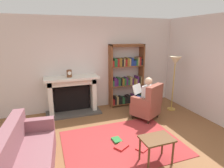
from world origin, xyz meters
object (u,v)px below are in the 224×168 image
object	(u,v)px
armchair_reading	(148,104)
sofa_floral	(25,159)
fireplace	(72,93)
side_table	(157,142)
bookshelf	(126,77)
seated_reader	(144,96)
floor_lamp	(175,65)
mantel_clock	(69,74)

from	to	relation	value
armchair_reading	sofa_floral	distance (m)	3.14
fireplace	side_table	size ratio (longest dim) A/B	2.72
fireplace	bookshelf	bearing A→B (deg)	1.12
armchair_reading	side_table	distance (m)	1.79
sofa_floral	side_table	bearing A→B (deg)	-94.62
seated_reader	sofa_floral	distance (m)	3.14
bookshelf	fireplace	bearing A→B (deg)	-178.88
bookshelf	sofa_floral	world-z (taller)	bookshelf
side_table	floor_lamp	distance (m)	2.79
armchair_reading	side_table	xyz separation A→B (m)	(-0.77, -1.61, -0.02)
bookshelf	side_table	world-z (taller)	bookshelf
sofa_floral	mantel_clock	bearing A→B (deg)	-18.38
fireplace	bookshelf	world-z (taller)	bookshelf
bookshelf	seated_reader	bearing A→B (deg)	-87.24
mantel_clock	side_table	bearing A→B (deg)	-67.34
mantel_clock	side_table	world-z (taller)	mantel_clock
sofa_floral	bookshelf	bearing A→B (deg)	-43.48
fireplace	armchair_reading	distance (m)	2.15
mantel_clock	armchair_reading	xyz separation A→B (m)	(1.88, -1.04, -0.75)
armchair_reading	floor_lamp	bearing A→B (deg)	167.53
floor_lamp	sofa_floral	bearing A→B (deg)	-158.46
fireplace	mantel_clock	distance (m)	0.62
side_table	bookshelf	bearing A→B (deg)	76.66
fireplace	bookshelf	distance (m)	1.74
sofa_floral	fireplace	bearing A→B (deg)	-18.68
bookshelf	floor_lamp	bearing A→B (deg)	-37.38
mantel_clock	floor_lamp	size ratio (longest dim) A/B	0.13
armchair_reading	fireplace	bearing A→B (deg)	-61.94
fireplace	side_table	bearing A→B (deg)	-69.18
mantel_clock	sofa_floral	distance (m)	2.62
sofa_floral	floor_lamp	size ratio (longest dim) A/B	1.10
sofa_floral	side_table	world-z (taller)	sofa_floral
mantel_clock	seated_reader	distance (m)	2.12
bookshelf	floor_lamp	world-z (taller)	bookshelf
seated_reader	mantel_clock	bearing A→B (deg)	-57.07
bookshelf	side_table	bearing A→B (deg)	-103.34
sofa_floral	floor_lamp	bearing A→B (deg)	-62.73
fireplace	armchair_reading	xyz separation A→B (m)	(1.82, -1.14, -0.15)
sofa_floral	side_table	size ratio (longest dim) A/B	3.15
seated_reader	floor_lamp	size ratio (longest dim) A/B	0.71
mantel_clock	armchair_reading	bearing A→B (deg)	-28.97
floor_lamp	side_table	bearing A→B (deg)	-132.77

